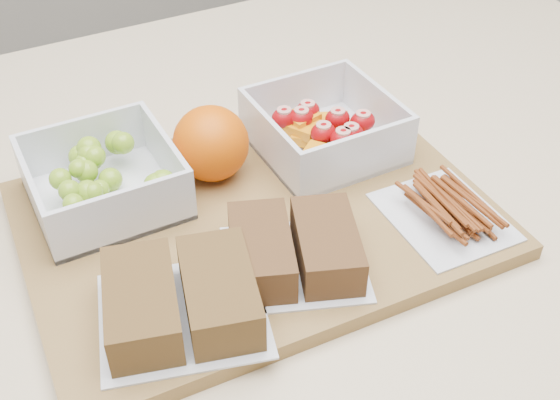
# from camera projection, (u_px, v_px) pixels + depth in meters

# --- Properties ---
(cutting_board) EXTENTS (0.43, 0.32, 0.02)m
(cutting_board) POSITION_uv_depth(u_px,v_px,m) (257.00, 220.00, 0.66)
(cutting_board) COLOR olive
(cutting_board) RESTS_ON counter
(grape_container) EXTENTS (0.13, 0.13, 0.06)m
(grape_container) POSITION_uv_depth(u_px,v_px,m) (104.00, 179.00, 0.65)
(grape_container) COLOR silver
(grape_container) RESTS_ON cutting_board
(fruit_container) EXTENTS (0.13, 0.13, 0.06)m
(fruit_container) POSITION_uv_depth(u_px,v_px,m) (324.00, 131.00, 0.72)
(fruit_container) COLOR silver
(fruit_container) RESTS_ON cutting_board
(orange) EXTENTS (0.07, 0.07, 0.07)m
(orange) POSITION_uv_depth(u_px,v_px,m) (211.00, 143.00, 0.67)
(orange) COLOR #E05805
(orange) RESTS_ON cutting_board
(sandwich_bag_left) EXTENTS (0.16, 0.15, 0.04)m
(sandwich_bag_left) POSITION_uv_depth(u_px,v_px,m) (181.00, 299.00, 0.54)
(sandwich_bag_left) COLOR silver
(sandwich_bag_left) RESTS_ON cutting_board
(sandwich_bag_center) EXTENTS (0.15, 0.14, 0.04)m
(sandwich_bag_center) POSITION_uv_depth(u_px,v_px,m) (294.00, 249.00, 0.59)
(sandwich_bag_center) COLOR silver
(sandwich_bag_center) RESTS_ON cutting_board
(pretzel_bag) EXTENTS (0.10, 0.12, 0.03)m
(pretzel_bag) POSITION_uv_depth(u_px,v_px,m) (445.00, 207.00, 0.64)
(pretzel_bag) COLOR silver
(pretzel_bag) RESTS_ON cutting_board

